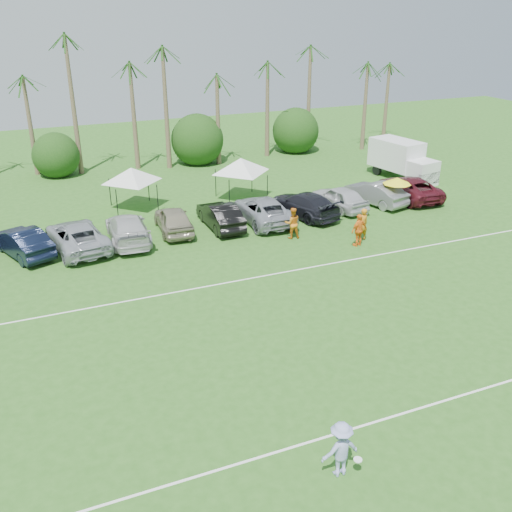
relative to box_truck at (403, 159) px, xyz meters
name	(u,v)px	position (x,y,z in m)	size (l,w,h in m)	color
ground	(381,472)	(-19.87, -26.55, -1.62)	(120.00, 120.00, 0.00)	#2B5D1C
field_lines	(273,341)	(-19.87, -18.55, -1.62)	(80.00, 12.10, 0.01)	white
palm_tree_3	(12,49)	(-27.87, 11.45, 8.44)	(2.40, 2.40, 11.90)	brown
palm_tree_4	(72,82)	(-23.87, 11.45, 5.86)	(2.40, 2.40, 8.90)	brown
palm_tree_5	(122,69)	(-19.87, 11.45, 6.73)	(2.40, 2.40, 9.90)	brown
palm_tree_6	(170,56)	(-15.87, 11.45, 7.59)	(2.40, 2.40, 10.90)	brown
palm_tree_7	(215,44)	(-11.87, 11.45, 8.44)	(2.40, 2.40, 11.90)	brown
palm_tree_8	(269,73)	(-6.87, 11.45, 5.86)	(2.40, 2.40, 8.90)	brown
palm_tree_9	(318,61)	(-1.87, 11.45, 6.73)	(2.40, 2.40, 9.90)	brown
palm_tree_10	(365,49)	(3.13, 11.45, 7.59)	(2.40, 2.40, 10.90)	brown
palm_tree_11	(401,39)	(7.13, 11.45, 8.44)	(2.40, 2.40, 11.90)	brown
bush_tree_1	(55,153)	(-25.87, 12.45, 0.17)	(4.00, 4.00, 4.00)	brown
bush_tree_2	(193,140)	(-13.87, 12.45, 0.17)	(4.00, 4.00, 4.00)	brown
bush_tree_3	(292,132)	(-3.87, 12.45, 0.17)	(4.00, 4.00, 4.00)	brown
sideline_player_a	(363,224)	(-10.22, -10.18, -0.62)	(0.73, 0.48, 2.00)	orange
sideline_player_b	(292,223)	(-13.99, -8.29, -0.65)	(0.94, 0.73, 1.94)	orange
sideline_player_c	(359,230)	(-10.93, -10.90, -0.64)	(1.16, 0.48, 1.98)	orange
box_truck	(403,159)	(0.00, 0.00, 0.00)	(3.24, 6.19, 3.04)	white
canopy_tent_left	(131,168)	(-21.77, 0.87, 1.32)	(4.24, 4.24, 3.44)	black
canopy_tent_right	(241,158)	(-14.13, -0.11, 1.47)	(4.46, 4.46, 3.61)	black
market_umbrella	(397,181)	(-4.84, -5.99, 0.34)	(1.97, 1.97, 2.19)	black
frisbee_player	(341,449)	(-21.10, -26.09, -0.69)	(1.22, 0.79, 1.88)	#979FD6
parked_car_1	(23,242)	(-29.22, -4.75, -0.81)	(1.72, 4.93, 1.62)	black
parked_car_2	(77,236)	(-26.27, -5.03, -0.81)	(2.69, 5.84, 1.62)	#A1A5AD
parked_car_3	(128,229)	(-23.32, -4.96, -0.81)	(2.28, 5.60, 1.62)	silver
parked_car_4	(174,220)	(-20.37, -4.49, -0.81)	(1.92, 4.77, 1.62)	gray
parked_car_5	(220,215)	(-17.42, -4.88, -0.81)	(1.72, 4.93, 1.62)	black
parked_car_6	(263,210)	(-14.47, -5.00, -0.81)	(2.69, 5.84, 1.62)	#9598A1
parked_car_7	(304,204)	(-11.52, -4.99, -0.81)	(2.28, 5.60, 1.62)	black
parked_car_8	(339,198)	(-8.57, -4.66, -0.81)	(1.92, 4.77, 1.62)	silver
parked_car_9	(375,193)	(-5.62, -4.67, -0.81)	(1.72, 4.93, 1.62)	gray
parked_car_10	(409,188)	(-2.67, -4.60, -0.81)	(2.69, 5.84, 1.62)	#56151F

